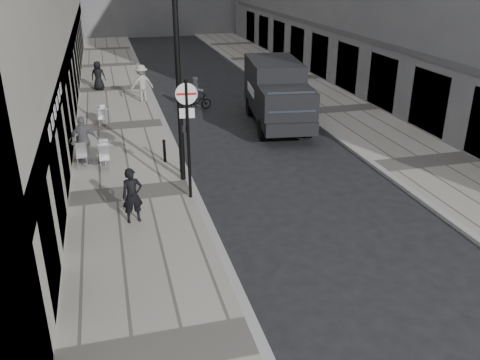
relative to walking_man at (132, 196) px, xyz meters
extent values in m
cube|color=gray|center=(0.07, 9.70, -0.88)|extent=(4.00, 60.00, 0.12)
cube|color=gray|center=(11.07, 9.70, -0.88)|extent=(4.00, 60.00, 0.12)
imported|color=black|center=(0.00, 0.00, 0.00)|extent=(0.65, 0.48, 1.64)
cylinder|color=black|center=(1.87, 1.20, 1.09)|extent=(0.10, 0.10, 3.82)
cylinder|color=white|center=(1.87, 1.20, 2.57)|extent=(0.66, 0.13, 0.66)
cube|color=#B21414|center=(1.87, 1.18, 2.57)|extent=(0.60, 0.10, 0.07)
cube|color=white|center=(1.87, 1.23, 1.97)|extent=(0.46, 0.09, 0.31)
cylinder|color=black|center=(1.87, 2.71, 2.50)|extent=(0.18, 0.18, 6.64)
cylinder|color=black|center=(1.47, 4.55, -0.41)|extent=(0.11, 0.11, 0.82)
cylinder|color=black|center=(1.92, 3.35, -0.32)|extent=(0.13, 0.13, 1.00)
cylinder|color=black|center=(5.94, 6.41, -0.49)|extent=(0.43, 0.94, 0.90)
cylinder|color=black|center=(7.90, 6.15, -0.49)|extent=(0.43, 0.94, 0.90)
cylinder|color=black|center=(6.45, 10.21, -0.49)|extent=(0.43, 0.94, 0.90)
cylinder|color=black|center=(8.42, 9.94, -0.49)|extent=(0.43, 0.94, 0.90)
cube|color=black|center=(7.31, 9.18, 0.81)|extent=(2.78, 4.32, 2.25)
cube|color=black|center=(6.90, 6.17, 0.47)|extent=(2.51, 2.31, 1.58)
cube|color=#1E2328|center=(6.79, 5.33, 0.92)|extent=(2.01, 0.66, 0.83)
imported|color=black|center=(4.04, 11.82, -0.52)|extent=(1.68, 0.86, 0.84)
imported|color=#505155|center=(4.04, 11.82, -0.01)|extent=(0.87, 0.74, 1.59)
imported|color=#5D5D62|center=(-1.40, 5.11, 0.09)|extent=(1.12, 0.57, 1.83)
imported|color=#9D9891|center=(1.47, 13.90, 0.15)|extent=(1.40, 1.02, 1.95)
imported|color=black|center=(-0.78, 17.18, 0.01)|extent=(0.90, 0.66, 1.67)
cylinder|color=#A7A7A9|center=(-1.53, 5.30, -0.81)|extent=(0.45, 0.45, 0.03)
cylinder|color=#A7A7A9|center=(-1.53, 5.30, -0.43)|extent=(0.06, 0.06, 0.75)
cylinder|color=#A7A7A9|center=(-1.53, 5.30, -0.06)|extent=(0.71, 0.71, 0.03)
cylinder|color=#BBBBBD|center=(-0.73, 4.81, -0.81)|extent=(0.42, 0.42, 0.03)
cylinder|color=#BBBBBD|center=(-0.73, 4.81, -0.46)|extent=(0.06, 0.06, 0.71)
cylinder|color=#BBBBBD|center=(-0.73, 4.81, -0.10)|extent=(0.67, 0.67, 0.03)
cylinder|color=silver|center=(-0.73, 10.17, -0.81)|extent=(0.39, 0.39, 0.03)
cylinder|color=silver|center=(-0.73, 10.17, -0.48)|extent=(0.05, 0.05, 0.66)
cylinder|color=silver|center=(-0.73, 10.17, -0.15)|extent=(0.62, 0.62, 0.03)
camera|label=1|loc=(-0.42, -13.53, 6.22)|focal=38.00mm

